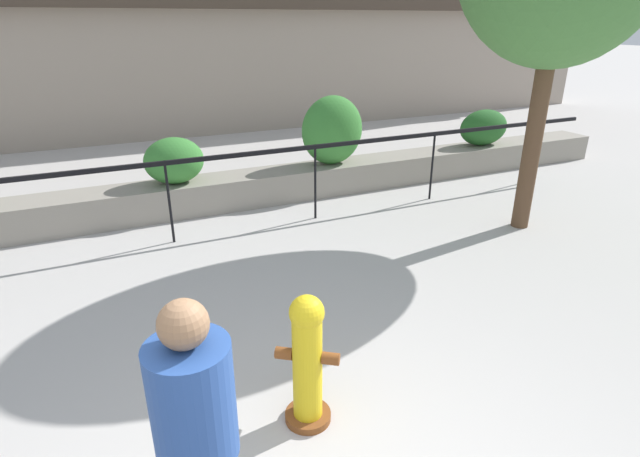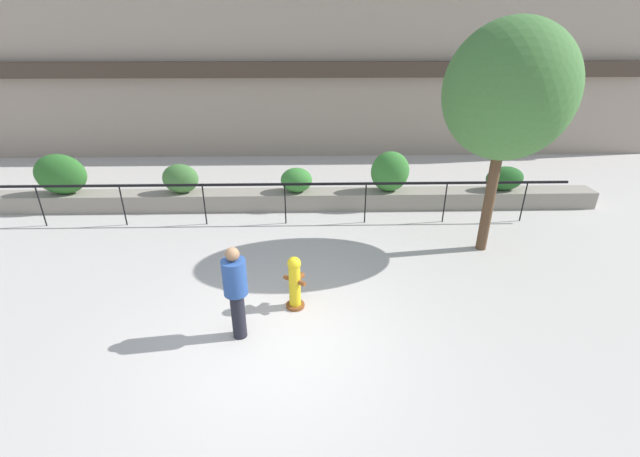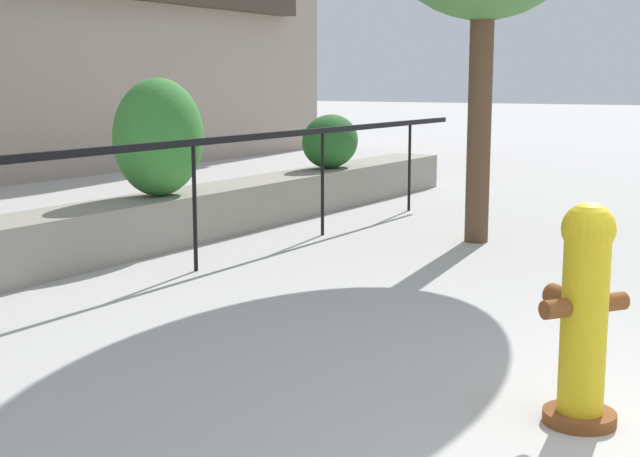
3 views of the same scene
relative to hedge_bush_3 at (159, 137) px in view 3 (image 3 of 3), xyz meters
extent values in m
cylinder|color=black|center=(-0.82, -1.10, -0.51)|extent=(0.04, 0.04, 1.15)
cylinder|color=black|center=(1.32, -1.10, -0.51)|extent=(0.04, 0.04, 1.15)
cylinder|color=black|center=(3.47, -1.10, -0.51)|extent=(0.04, 0.04, 1.15)
ellipsoid|color=#387F33|center=(0.00, 0.00, 0.00)|extent=(1.10, 0.70, 1.17)
ellipsoid|color=#235B23|center=(3.36, 0.00, -0.23)|extent=(1.09, 0.57, 0.71)
cylinder|color=brown|center=(-2.60, -4.91, -1.06)|extent=(0.49, 0.49, 0.06)
cylinder|color=gold|center=(-2.60, -4.91, -0.60)|extent=(0.31, 0.31, 0.85)
sphere|color=gold|center=(-2.60, -4.91, -0.13)|extent=(0.25, 0.25, 0.25)
cylinder|color=brown|center=(-2.50, -4.77, -0.50)|extent=(0.17, 0.18, 0.11)
cylinder|color=brown|center=(-2.46, -5.01, -0.50)|extent=(0.15, 0.15, 0.09)
cylinder|color=brown|center=(-2.74, -4.81, -0.50)|extent=(0.15, 0.15, 0.09)
cylinder|color=brown|center=(1.81, -2.66, 0.16)|extent=(0.24, 0.24, 2.50)
camera|label=1|loc=(-3.76, -7.65, 1.75)|focal=28.00mm
camera|label=2|loc=(-2.29, -11.67, 3.81)|focal=24.00mm
camera|label=3|loc=(-6.76, -5.96, 0.55)|focal=50.00mm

